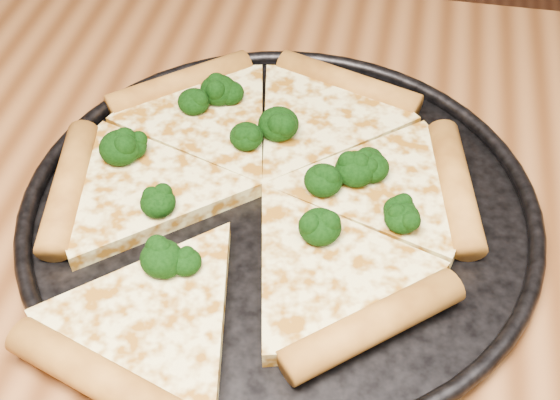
# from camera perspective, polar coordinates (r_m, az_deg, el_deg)

# --- Properties ---
(dining_table) EXTENTS (1.20, 0.90, 0.75)m
(dining_table) POSITION_cam_1_polar(r_m,az_deg,el_deg) (0.63, 2.35, -14.08)
(dining_table) COLOR brown
(dining_table) RESTS_ON ground
(pizza_pan) EXTENTS (0.41, 0.41, 0.02)m
(pizza_pan) POSITION_cam_1_polar(r_m,az_deg,el_deg) (0.61, -0.00, -0.53)
(pizza_pan) COLOR black
(pizza_pan) RESTS_ON dining_table
(pizza) EXTENTS (0.36, 0.41, 0.03)m
(pizza) POSITION_cam_1_polar(r_m,az_deg,el_deg) (0.61, -1.71, 0.56)
(pizza) COLOR #FFF49C
(pizza) RESTS_ON pizza_pan
(broccoli_florets) EXTENTS (0.26, 0.23, 0.03)m
(broccoli_florets) POSITION_cam_1_polar(r_m,az_deg,el_deg) (0.62, -1.89, 2.55)
(broccoli_florets) COLOR black
(broccoli_florets) RESTS_ON pizza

